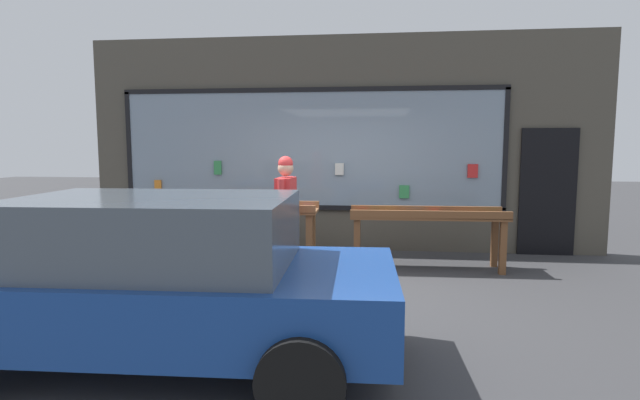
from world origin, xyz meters
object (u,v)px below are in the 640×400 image
small_dog (248,256)px  person_browsing (286,206)px  parked_car (158,277)px  display_table_right (428,221)px  display_table_left (244,215)px

small_dog → person_browsing: bearing=-71.9°
small_dog → parked_car: (-0.02, -2.81, 0.46)m
person_browsing → small_dog: size_ratio=2.63×
display_table_right → person_browsing: size_ratio=1.36×
display_table_left → small_dog: (0.25, -0.72, -0.47)m
person_browsing → small_dog: (-0.51, -0.13, -0.70)m
parked_car → person_browsing: bearing=77.7°
display_table_left → parked_car: bearing=-86.2°
display_table_right → parked_car: bearing=-125.6°
display_table_left → small_dog: size_ratio=3.56×
person_browsing → parked_car: (-0.53, -2.95, -0.24)m
person_browsing → small_dog: person_browsing is taller
display_table_left → parked_car: 3.54m
small_dog → parked_car: 2.85m
display_table_right → person_browsing: person_browsing is taller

